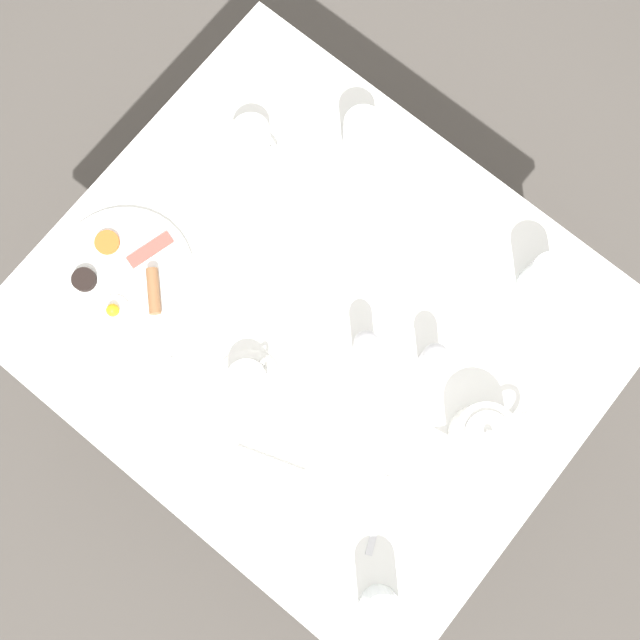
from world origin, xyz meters
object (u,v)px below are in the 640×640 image
Objects in this scene: breakfast_plate at (123,277)px; salt_grinder at (366,345)px; knife_by_plate at (406,266)px; water_glass_short at (544,278)px; spoon_for_tea at (378,515)px; pepper_grinder at (434,358)px; teacup_with_saucer_right at (252,137)px; fork_spare at (158,400)px; teacup_with_saucer_left at (248,380)px; napkin_folded at (262,487)px; wine_glass_spare at (362,135)px; water_glass_tall at (381,611)px; teapot_near at (483,434)px; fork_by_plate at (284,247)px.

salt_grinder reaches higher than breakfast_plate.
water_glass_short is at bearing -59.45° from knife_by_plate.
salt_grinder is at bearing 43.32° from spoon_for_tea.
teacup_with_saucer_right is at bearing 76.70° from pepper_grinder.
water_glass_short is at bearing -33.90° from fork_spare.
breakfast_plate is 2.23× the size of teacup_with_saucer_left.
salt_grinder is at bearing 2.27° from napkin_folded.
teacup_with_saucer_right is 1.16× the size of wine_glass_spare.
teacup_with_saucer_left is 1.19× the size of salt_grinder.
breakfast_plate is 0.71m from spoon_for_tea.
breakfast_plate reaches higher than fork_spare.
spoon_for_tea is at bearing 38.79° from water_glass_tall.
wine_glass_spare is (0.01, 0.47, -0.00)m from water_glass_short.
teapot_near reaches higher than teacup_with_saucer_left.
wine_glass_spare is at bearing -53.27° from teacup_with_saucer_right.
water_glass_short reaches higher than water_glass_tall.
teacup_with_saucer_right is at bearing 57.36° from spoon_for_tea.
water_glass_tall is at bearing 31.90° from teapot_near.
water_glass_short is 0.81× the size of spoon_for_tea.
spoon_for_tea is (-0.57, -0.03, -0.06)m from water_glass_short.
fork_by_plate and fork_spare have the same top height.
wine_glass_spare is 0.49m from pepper_grinder.
spoon_for_tea is at bearing -176.62° from water_glass_short.
pepper_grinder is at bearing -89.81° from fork_by_plate.
pepper_grinder is (0.06, 0.17, 0.01)m from teapot_near.
teacup_with_saucer_left is at bearing -154.44° from fork_by_plate.
knife_by_plate is at bearing -94.44° from teapot_near.
fork_by_plate is (-0.28, -0.01, -0.06)m from wine_glass_spare.
breakfast_plate is 2.66× the size of pepper_grinder.
wine_glass_spare reaches higher than teacup_with_saucer_right.
breakfast_plate is 1.73× the size of fork_spare.
spoon_for_tea is at bearing -160.59° from pepper_grinder.
salt_grinder is at bearing -35.22° from teacup_with_saucer_left.
teacup_with_saucer_left is 0.56m from wine_glass_spare.
wine_glass_spare is 0.44m from salt_grinder.
water_glass_tall is at bearing -168.78° from water_glass_short.
teacup_with_saucer_right is at bearing 126.73° from wine_glass_spare.
fork_by_plate is at bearing 25.56° from teacup_with_saucer_left.
breakfast_plate is 0.86m from water_glass_short.
teapot_near is 1.12× the size of fork_spare.
fork_by_plate and spoon_for_tea have the same top height.
fork_by_plate is at bearing -70.77° from teapot_near.
teapot_near is 0.45m from napkin_folded.
pepper_grinder is at bearing 19.41° from spoon_for_tea.
pepper_grinder is (-0.28, -0.40, 0.00)m from wine_glass_spare.
pepper_grinder is 0.14m from salt_grinder.
wine_glass_spare is (0.54, -0.20, 0.05)m from breakfast_plate.
pepper_grinder is at bearing -61.37° from salt_grinder.
teacup_with_saucer_left and teacup_with_saucer_right have the same top height.
wine_glass_spare is at bearing 3.04° from fork_by_plate.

